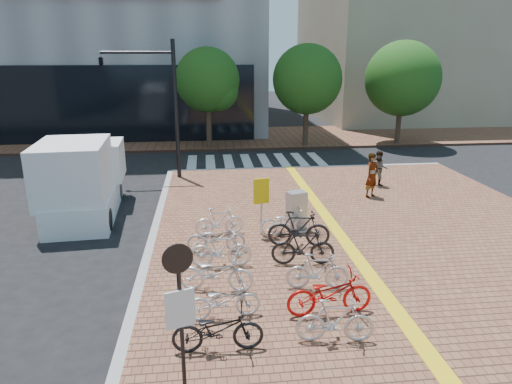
{
  "coord_description": "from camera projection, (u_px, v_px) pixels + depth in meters",
  "views": [
    {
      "loc": [
        -2.19,
        -10.28,
        5.8
      ],
      "look_at": [
        -0.59,
        4.21,
        1.3
      ],
      "focal_mm": 32.0,
      "sensor_mm": 36.0,
      "label": 1
    }
  ],
  "objects": [
    {
      "name": "street_trees",
      "position": [
        324.0,
        81.0,
        27.61
      ],
      "size": [
        16.2,
        4.6,
        6.35
      ],
      "color": "#38281E",
      "rests_on": "far_sidewalk"
    },
    {
      "name": "bike_5",
      "position": [
        219.0,
        221.0,
        14.54
      ],
      "size": [
        1.61,
        0.65,
        0.94
      ],
      "primitive_type": "imported",
      "rotation": [
        0.0,
        0.0,
        1.71
      ],
      "color": "white",
      "rests_on": "sidewalk"
    },
    {
      "name": "building_beige",
      "position": [
        426.0,
        15.0,
        41.34
      ],
      "size": [
        20.0,
        18.0,
        18.0
      ],
      "primitive_type": "cube",
      "color": "gray",
      "rests_on": "ground"
    },
    {
      "name": "ground",
      "position": [
        297.0,
        288.0,
        11.71
      ],
      "size": [
        120.0,
        120.0,
        0.0
      ],
      "primitive_type": "plane",
      "color": "black",
      "rests_on": "ground"
    },
    {
      "name": "bike_6",
      "position": [
        335.0,
        321.0,
        9.15
      ],
      "size": [
        1.64,
        0.64,
        0.96
      ],
      "primitive_type": "imported",
      "rotation": [
        0.0,
        0.0,
        1.45
      ],
      "color": "silver",
      "rests_on": "sidewalk"
    },
    {
      "name": "traffic_light_pole",
      "position": [
        142.0,
        84.0,
        20.08
      ],
      "size": [
        3.32,
        1.28,
        6.18
      ],
      "color": "black",
      "rests_on": "sidewalk"
    },
    {
      "name": "bike_1",
      "position": [
        223.0,
        300.0,
        9.99
      ],
      "size": [
        1.7,
        0.72,
        0.87
      ],
      "primitive_type": "imported",
      "rotation": [
        0.0,
        0.0,
        1.66
      ],
      "color": "silver",
      "rests_on": "sidewalk"
    },
    {
      "name": "bike_0",
      "position": [
        218.0,
        329.0,
        8.88
      ],
      "size": [
        1.8,
        0.64,
        0.94
      ],
      "primitive_type": "imported",
      "rotation": [
        0.0,
        0.0,
        1.56
      ],
      "color": "black",
      "rests_on": "sidewalk"
    },
    {
      "name": "bike_10",
      "position": [
        299.0,
        229.0,
        13.67
      ],
      "size": [
        1.93,
        0.81,
        1.12
      ],
      "primitive_type": "imported",
      "rotation": [
        0.0,
        0.0,
        1.42
      ],
      "color": "black",
      "rests_on": "sidewalk"
    },
    {
      "name": "utility_box",
      "position": [
        296.0,
        211.0,
        14.99
      ],
      "size": [
        0.7,
        0.59,
        1.29
      ],
      "primitive_type": "cube",
      "rotation": [
        0.0,
        0.0,
        0.31
      ],
      "color": "#ABAAAF",
      "rests_on": "sidewalk"
    },
    {
      "name": "bike_11",
      "position": [
        286.0,
        222.0,
        14.6
      ],
      "size": [
        1.71,
        0.71,
        0.88
      ],
      "primitive_type": "imported",
      "rotation": [
        0.0,
        0.0,
        1.65
      ],
      "color": "white",
      "rests_on": "sidewalk"
    },
    {
      "name": "kerb_north",
      "position": [
        309.0,
        168.0,
        23.4
      ],
      "size": [
        14.0,
        0.25,
        0.15
      ],
      "primitive_type": "cube",
      "color": "gray",
      "rests_on": "ground"
    },
    {
      "name": "far_sidewalk",
      "position": [
        238.0,
        138.0,
        31.63
      ],
      "size": [
        70.0,
        8.0,
        0.15
      ],
      "primitive_type": "cube",
      "color": "brown",
      "rests_on": "ground"
    },
    {
      "name": "bike_4",
      "position": [
        216.0,
        238.0,
        13.3
      ],
      "size": [
        1.71,
        0.63,
        0.89
      ],
      "primitive_type": "imported",
      "rotation": [
        0.0,
        0.0,
        1.55
      ],
      "color": "#ABABAF",
      "rests_on": "sidewalk"
    },
    {
      "name": "box_truck",
      "position": [
        83.0,
        180.0,
        16.46
      ],
      "size": [
        2.52,
        5.15,
        2.89
      ],
      "color": "white",
      "rests_on": "ground"
    },
    {
      "name": "bike_8",
      "position": [
        318.0,
        271.0,
        11.23
      ],
      "size": [
        1.62,
        0.62,
        0.95
      ],
      "primitive_type": "imported",
      "rotation": [
        0.0,
        0.0,
        1.46
      ],
      "color": "silver",
      "rests_on": "sidewalk"
    },
    {
      "name": "pedestrian_a",
      "position": [
        372.0,
        175.0,
        18.28
      ],
      "size": [
        0.79,
        0.73,
        1.8
      ],
      "primitive_type": "imported",
      "rotation": [
        0.0,
        0.0,
        0.6
      ],
      "color": "gray",
      "rests_on": "sidewalk"
    },
    {
      "name": "bike_2",
      "position": [
        216.0,
        273.0,
        11.13
      ],
      "size": [
        1.93,
        0.99,
        0.97
      ],
      "primitive_type": "imported",
      "rotation": [
        0.0,
        0.0,
        1.37
      ],
      "color": "silver",
      "rests_on": "sidewalk"
    },
    {
      "name": "bike_3",
      "position": [
        220.0,
        250.0,
        12.37
      ],
      "size": [
        1.71,
        0.55,
        1.02
      ],
      "primitive_type": "imported",
      "rotation": [
        0.0,
        0.0,
        1.53
      ],
      "color": "silver",
      "rests_on": "sidewalk"
    },
    {
      "name": "yellow_sign",
      "position": [
        262.0,
        196.0,
        14.31
      ],
      "size": [
        0.51,
        0.17,
        1.89
      ],
      "color": "#B7B7BC",
      "rests_on": "sidewalk"
    },
    {
      "name": "pedestrian_b",
      "position": [
        379.0,
        169.0,
        19.81
      ],
      "size": [
        0.86,
        0.74,
        1.55
      ],
      "primitive_type": "imported",
      "rotation": [
        0.0,
        0.0,
        -0.22
      ],
      "color": "#464859",
      "rests_on": "sidewalk"
    },
    {
      "name": "notice_sign",
      "position": [
        180.0,
        300.0,
        7.5
      ],
      "size": [
        0.5,
        0.19,
        2.75
      ],
      "color": "black",
      "rests_on": "sidewalk"
    },
    {
      "name": "crosswalk",
      "position": [
        256.0,
        162.0,
        25.06
      ],
      "size": [
        7.5,
        4.0,
        0.01
      ],
      "color": "silver",
      "rests_on": "ground"
    },
    {
      "name": "bike_9",
      "position": [
        303.0,
        247.0,
        12.51
      ],
      "size": [
        1.79,
        0.66,
        1.05
      ],
      "primitive_type": "imported",
      "rotation": [
        0.0,
        0.0,
        1.48
      ],
      "color": "black",
      "rests_on": "sidewalk"
    },
    {
      "name": "bike_7",
      "position": [
        329.0,
        293.0,
        10.13
      ],
      "size": [
        1.99,
        0.79,
        1.03
      ],
      "primitive_type": "imported",
      "rotation": [
        0.0,
        0.0,
        1.63
      ],
      "color": "red",
      "rests_on": "sidewalk"
    }
  ]
}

